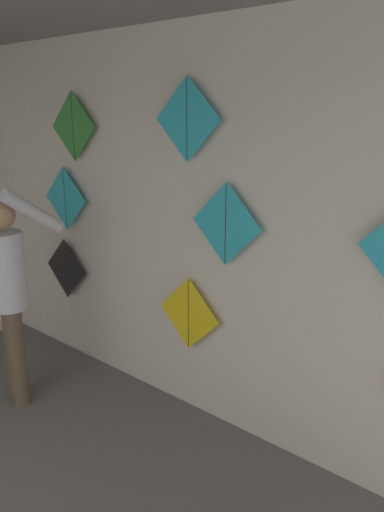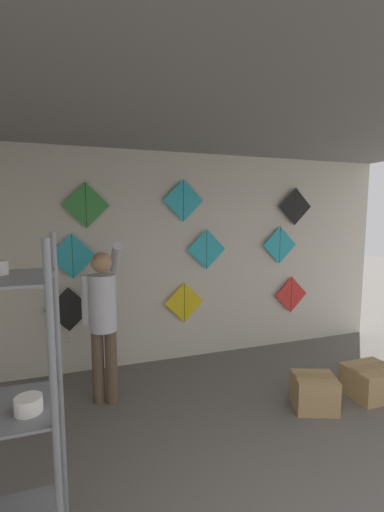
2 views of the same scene
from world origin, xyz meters
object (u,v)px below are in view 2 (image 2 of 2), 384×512
(cardboard_box, at_px, (370,381))
(kite_0, at_px, (69,311))
(shopkeeper, at_px, (103,313))
(kite_8, at_px, (295,207))
(kite_6, at_px, (86,205))
(kite_4, at_px, (207,249))
(kite_1, at_px, (184,303))
(kite_3, at_px, (72,256))
(cardboard_box_spare, at_px, (314,392))
(kite_5, at_px, (280,245))
(kite_7, at_px, (183,201))
(kite_2, at_px, (291,295))

(cardboard_box, relative_size, kite_0, 0.73)
(shopkeeper, xyz_separation_m, kite_8, (2.86, 0.75, 1.14))
(kite_6, bearing_deg, kite_4, 0.00)
(kite_1, relative_size, kite_6, 1.00)
(kite_4, bearing_deg, shopkeeper, -152.57)
(kite_3, bearing_deg, cardboard_box_spare, -34.89)
(kite_4, relative_size, kite_6, 1.00)
(kite_4, height_order, kite_5, kite_5)
(kite_6, bearing_deg, kite_3, 180.00)
(cardboard_box, bearing_deg, kite_6, 151.03)
(shopkeeper, distance_m, kite_3, 0.96)
(shopkeeper, relative_size, kite_7, 3.10)
(kite_2, distance_m, kite_5, 0.80)
(cardboard_box_spare, distance_m, kite_4, 2.17)
(kite_1, relative_size, kite_3, 1.00)
(kite_5, bearing_deg, shopkeeper, -163.91)
(cardboard_box, relative_size, kite_2, 0.92)
(shopkeeper, height_order, cardboard_box_spare, shopkeeper)
(shopkeeper, relative_size, kite_2, 3.10)
(cardboard_box_spare, xyz_separation_m, kite_2, (0.82, 1.61, 0.60))
(kite_1, distance_m, kite_3, 1.57)
(cardboard_box_spare, relative_size, kite_1, 0.92)
(cardboard_box, distance_m, kite_6, 3.82)
(cardboard_box_spare, xyz_separation_m, kite_7, (-0.90, 1.61, 2.00))
(kite_7, bearing_deg, kite_0, -179.97)
(kite_4, bearing_deg, kite_8, 0.00)
(kite_8, bearing_deg, kite_7, 180.00)
(kite_2, xyz_separation_m, kite_3, (-3.13, 0.00, 0.71))
(kite_6, bearing_deg, kite_7, 0.00)
(cardboard_box, bearing_deg, cardboard_box_spare, -179.15)
(kite_0, bearing_deg, kite_5, 0.01)
(kite_0, relative_size, kite_7, 1.25)
(shopkeeper, distance_m, kite_4, 1.73)
(kite_0, distance_m, kite_3, 0.68)
(kite_7, bearing_deg, kite_1, 0.00)
(shopkeeper, height_order, kite_2, shopkeeper)
(cardboard_box_spare, xyz_separation_m, kite_0, (-2.37, 1.60, 0.64))
(cardboard_box_spare, bearing_deg, kite_7, 119.21)
(kite_5, xyz_separation_m, kite_6, (-2.72, 0.00, 0.56))
(kite_7, bearing_deg, kite_4, 0.00)
(kite_2, bearing_deg, kite_6, 180.00)
(kite_1, height_order, kite_6, kite_6)
(kite_8, bearing_deg, kite_0, -179.99)
(kite_7, bearing_deg, shopkeeper, -146.10)
(kite_0, relative_size, kite_6, 1.25)
(kite_3, xyz_separation_m, kite_8, (3.14, 0.00, 0.62))
(kite_4, xyz_separation_m, kite_6, (-1.56, 0.00, 0.58))
(shopkeeper, distance_m, kite_7, 1.81)
(shopkeeper, relative_size, kite_8, 3.10)
(cardboard_box, distance_m, kite_7, 3.05)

